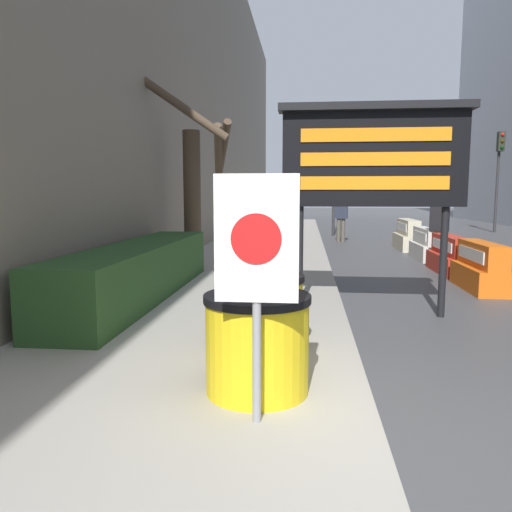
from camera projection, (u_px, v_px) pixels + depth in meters
name	position (u px, v px, depth m)	size (l,w,h in m)	color
ground_plane	(385.00, 455.00, 3.26)	(120.00, 120.00, 0.00)	#474749
sidewalk_left	(115.00, 432.00, 3.44)	(3.65, 56.00, 0.14)	#A39E93
building_left_facade	(177.00, 33.00, 12.61)	(0.40, 50.40, 11.49)	gray
hedge_strip	(139.00, 271.00, 7.58)	(0.90, 5.21, 0.81)	#284C23
bare_tree	(196.00, 183.00, 10.60)	(1.77, 1.97, 3.86)	#4C3D2D
barrel_drum_foreground	(257.00, 343.00, 3.92)	(0.84, 0.84, 0.79)	yellow
barrel_drum_middle	(261.00, 314.00, 4.87)	(0.84, 0.84, 0.79)	yellow
warning_sign	(256.00, 257.00, 3.29)	(0.56, 0.08, 1.69)	gray
message_board	(373.00, 158.00, 6.76)	(2.58, 0.36, 2.90)	black
jersey_barrier_orange_far	(481.00, 269.00, 8.87)	(0.61, 1.67, 0.85)	orange
jersey_barrier_red_striped	(450.00, 257.00, 10.80)	(0.59, 1.87, 0.80)	red
jersey_barrier_white	(426.00, 246.00, 13.03)	(0.50, 1.75, 0.82)	silver
jersey_barrier_cream	(408.00, 236.00, 15.31)	(0.63, 1.83, 0.93)	beige
traffic_cone_near	(428.00, 246.00, 13.48)	(0.34, 0.34, 0.61)	black
traffic_cone_mid	(431.00, 233.00, 17.46)	(0.40, 0.40, 0.71)	black
traffic_cone_far	(405.00, 234.00, 17.68)	(0.34, 0.34, 0.60)	black
traffic_light_near_curb	(335.00, 156.00, 20.00)	(0.28, 0.45, 4.47)	#2D2D30
traffic_light_far_side	(499.00, 160.00, 21.82)	(0.28, 0.45, 4.38)	#2D2D30
pedestrian_worker	(341.00, 213.00, 17.61)	(0.49, 0.33, 1.74)	#514C42
pedestrian_passerby	(439.00, 224.00, 12.11)	(0.50, 0.40, 1.64)	#514C42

